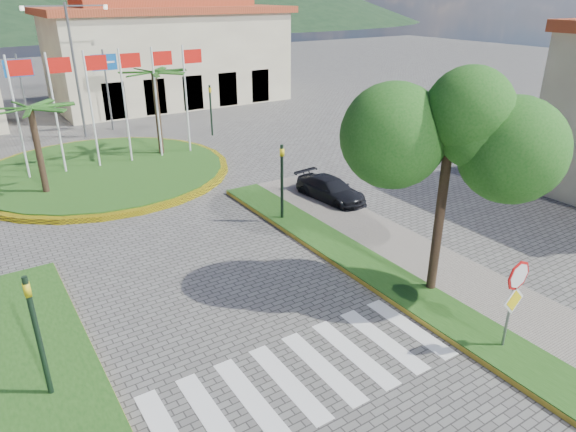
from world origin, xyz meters
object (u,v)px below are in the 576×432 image
deciduous_tree (451,127)px  car_side_right (331,190)px  car_dark_b (192,97)px  stop_sign (515,292)px  roundabout_island (103,170)px

deciduous_tree → car_side_right: 9.24m
car_dark_b → car_side_right: car_dark_b is taller
stop_sign → car_dark_b: stop_sign is taller
deciduous_tree → car_dark_b: 31.52m
roundabout_island → car_side_right: (7.50, -9.27, 0.35)m
deciduous_tree → car_side_right: deciduous_tree is taller
roundabout_island → deciduous_tree: deciduous_tree is taller
roundabout_island → car_dark_b: bearing=51.7°
stop_sign → car_side_right: size_ratio=0.73×
roundabout_island → car_side_right: roundabout_island is taller
car_side_right → roundabout_island: bearing=122.7°
deciduous_tree → roundabout_island: bearing=107.9°
deciduous_tree → car_dark_b: bearing=80.1°
stop_sign → deciduous_tree: bearing=78.8°
stop_sign → roundabout_island: bearing=103.7°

